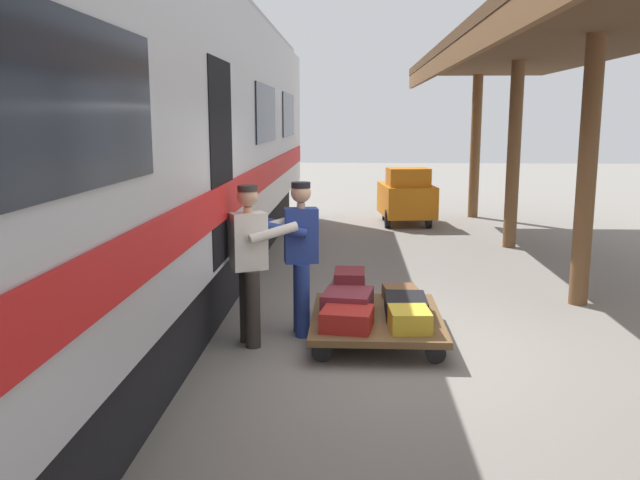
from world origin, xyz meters
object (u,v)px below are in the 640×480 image
train_car (74,151)px  suitcase_maroon_trunk (350,277)px  luggage_cart (376,318)px  suitcase_black_hardshell (406,306)px  porter_in_overalls (299,253)px  porter_by_door (251,259)px  suitcase_yellow_case (409,319)px  suitcase_burgundy_valise (347,303)px  suitcase_brown_leather (402,296)px  suitcase_red_plastic (347,319)px  baggage_tug (407,197)px  suitcase_slate_roller (348,293)px

train_car → suitcase_maroon_trunk: train_car is taller
luggage_cart → suitcase_black_hardshell: (-0.32, -0.00, 0.14)m
train_car → porter_in_overalls: bearing=-166.4°
porter_by_door → luggage_cart: bearing=-170.0°
luggage_cart → suitcase_yellow_case: suitcase_yellow_case is taller
suitcase_burgundy_valise → suitcase_maroon_trunk: bearing=-92.0°
suitcase_brown_leather → suitcase_black_hardshell: suitcase_black_hardshell is taller
luggage_cart → suitcase_red_plastic: 0.60m
suitcase_red_plastic → baggage_tug: baggage_tug is taller
suitcase_yellow_case → baggage_tug: baggage_tug is taller
suitcase_yellow_case → porter_by_door: (1.65, -0.26, 0.55)m
suitcase_slate_roller → suitcase_brown_leather: suitcase_slate_roller is taller
porter_by_door → suitcase_black_hardshell: bearing=-171.9°
suitcase_brown_leather → suitcase_black_hardshell: (0.00, 0.49, 0.02)m
suitcase_red_plastic → porter_in_overalls: bearing=-49.4°
suitcase_black_hardshell → suitcase_maroon_trunk: (0.61, -0.52, 0.19)m
train_car → luggage_cart: 3.60m
suitcase_yellow_case → suitcase_maroon_trunk: size_ratio=0.94×
suitcase_yellow_case → baggage_tug: (-0.64, -8.64, 0.25)m
suitcase_slate_roller → porter_in_overalls: porter_in_overalls is taller
suitcase_yellow_case → suitcase_brown_leather: 0.99m
train_car → baggage_tug: train_car is taller
luggage_cart → baggage_tug: size_ratio=0.99×
train_car → suitcase_brown_leather: size_ratio=33.71×
suitcase_red_plastic → suitcase_yellow_case: bearing=180.0°
suitcase_brown_leather → suitcase_yellow_case: bearing=90.0°
suitcase_black_hardshell → suitcase_maroon_trunk: 0.83m
suitcase_red_plastic → suitcase_maroon_trunk: 1.03m
suitcase_burgundy_valise → suitcase_red_plastic: size_ratio=1.18×
suitcase_brown_leather → suitcase_slate_roller: bearing=0.0°
train_car → suitcase_burgundy_valise: size_ratio=33.28×
porter_by_door → suitcase_yellow_case: bearing=171.0°
suitcase_brown_leather → porter_by_door: (1.65, 0.73, 0.57)m
suitcase_brown_leather → porter_in_overalls: porter_in_overalls is taller
train_car → suitcase_brown_leather: (-3.39, -0.90, -1.70)m
porter_in_overalls → baggage_tug: bearing=-102.7°
porter_by_door → suitcase_maroon_trunk: bearing=-143.9°
porter_by_door → train_car: bearing=5.8°
porter_in_overalls → suitcase_maroon_trunk: bearing=-144.6°
porter_in_overalls → baggage_tug: size_ratio=0.94×
suitcase_brown_leather → suitcase_burgundy_valise: 0.80m
suitcase_black_hardshell → baggage_tug: bearing=-94.5°
luggage_cart → baggage_tug: bearing=-96.7°
suitcase_black_hardshell → porter_by_door: porter_by_door is taller
suitcase_brown_leather → train_car: bearing=14.9°
suitcase_black_hardshell → porter_in_overalls: (1.16, -0.13, 0.55)m
train_car → porter_by_door: 2.09m
suitcase_brown_leather → suitcase_burgundy_valise: size_ratio=0.99×
train_car → porter_in_overalls: (-2.22, -0.54, -1.14)m
suitcase_yellow_case → suitcase_black_hardshell: suitcase_yellow_case is taller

